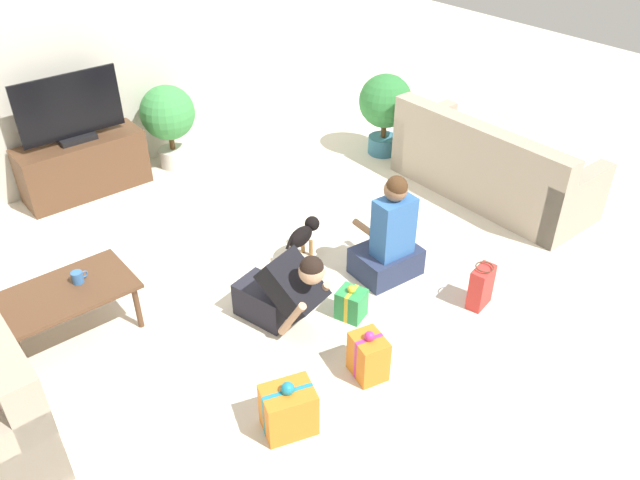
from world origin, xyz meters
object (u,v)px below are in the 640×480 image
Objects in this scene: potted_plant_back_right at (168,117)px; potted_plant_corner_right at (385,106)px; coffee_table at (65,296)px; person_sitting at (389,241)px; tv at (71,112)px; dog at (304,234)px; tv_console at (84,166)px; gift_box_b at (288,409)px; person_kneeling at (283,291)px; gift_box_c at (368,356)px; gift_bag_a at (481,286)px; sofa_right at (490,168)px; mug at (78,277)px; gift_box_a at (351,304)px.

potted_plant_corner_right is (1.99, -1.23, -0.00)m from potted_plant_back_right.
person_sitting is (2.32, -0.95, -0.03)m from coffee_table.
dog is (1.00, -2.30, -0.63)m from tv.
tv is 1.11× the size of potted_plant_back_right.
dog is (1.00, -2.30, -0.06)m from tv_console.
potted_plant_back_right is 2.28m from dog.
gift_box_b reaches higher than dog.
person_kneeling is 0.80m from gift_box_c.
gift_bag_a is (-1.28, -2.41, -0.39)m from potted_plant_corner_right.
sofa_right is 2.12× the size of person_sitting.
tv is 8.35× the size of mug.
mug reaches higher than dog.
potted_plant_back_right is 2.35× the size of gift_box_c.
tv_console is 3.26m from gift_box_a.
tv reaches higher than potted_plant_corner_right.
coffee_table is 1.05× the size of potted_plant_corner_right.
mug is at bearing 62.27° from dog.
person_sitting is 0.81m from gift_bag_a.
gift_box_b is at bearing 107.85° from sofa_right.
gift_box_b is (-3.16, -2.42, -0.40)m from potted_plant_corner_right.
sofa_right is 2.09× the size of coffee_table.
potted_plant_back_right reaches higher than tv_console.
tv_console is 1.29× the size of person_sitting.
person_sitting is 2.54× the size of gift_bag_a.
gift_box_b is at bearing -93.28° from tv_console.
coffee_table is at bearing 146.27° from gift_box_a.
gift_box_a is 0.78× the size of gift_box_c.
person_kneeling is 1.48m from mug.
person_kneeling is 0.82× the size of person_sitting.
person_kneeling is (-2.75, -0.27, 0.02)m from sofa_right.
person_sitting is at bearing -133.08° from potted_plant_corner_right.
potted_plant_back_right is at bearing 45.96° from coffee_table.
gift_bag_a is at bearing -171.73° from dog.
coffee_table is 2.50× the size of gift_box_c.
potted_plant_corner_right is at bearing -31.67° from potted_plant_back_right.
tv_console reaches higher than gift_box_c.
tv_console is at bearing 65.11° from coffee_table.
person_kneeling reaches higher than gift_bag_a.
person_kneeling is 1.71× the size of dog.
gift_bag_a is at bearing -0.67° from gift_box_c.
gift_bag_a is at bearing -65.68° from tv_console.
gift_box_a is (0.80, -3.16, -0.16)m from tv_console.
tv is 1.06× the size of person_sitting.
dog is at bearing 76.28° from gift_box_a.
mug is at bearing 126.47° from person_kneeling.
coffee_table is 8.01× the size of mug.
tv is 2.52× the size of gift_box_b.
sofa_right is 5.23× the size of gift_box_c.
gift_box_a is at bearing -93.04° from potted_plant_back_right.
coffee_table is 0.96× the size of tv.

